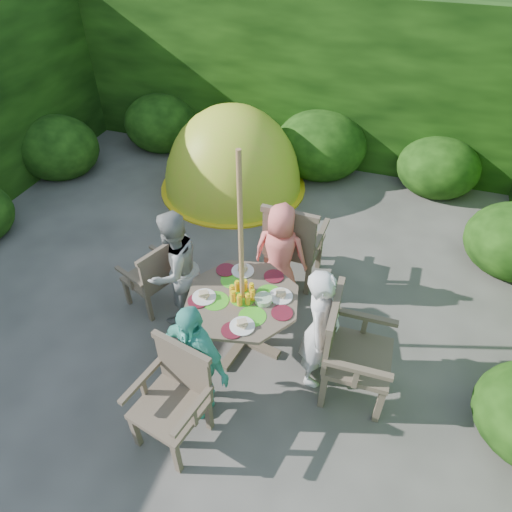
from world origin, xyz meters
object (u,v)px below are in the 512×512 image
(garden_chair_back, at_px, (293,242))
(child_back, at_px, (280,254))
(garden_chair_right, at_px, (349,349))
(child_front, at_px, (194,360))
(patio_table, at_px, (243,305))
(dome_tent, at_px, (233,187))
(child_left, at_px, (174,269))
(child_right, at_px, (320,329))
(garden_chair_front, at_px, (175,395))
(parasol_pole, at_px, (242,262))
(garden_chair_left, at_px, (153,276))

(garden_chair_back, relative_size, child_back, 0.88)
(garden_chair_right, xyz_separation_m, child_front, (-1.21, -0.57, 0.06))
(patio_table, bearing_deg, garden_chair_back, 79.15)
(garden_chair_right, bearing_deg, dome_tent, 35.31)
(garden_chair_back, relative_size, child_left, 0.80)
(child_right, bearing_deg, child_front, 126.92)
(child_left, xyz_separation_m, child_front, (0.64, -0.93, -0.04))
(garden_chair_back, bearing_deg, dome_tent, -48.75)
(patio_table, height_order, garden_chair_front, garden_chair_front)
(parasol_pole, distance_m, garden_chair_front, 1.25)
(child_front, relative_size, dome_tent, 0.49)
(child_right, bearing_deg, dome_tent, 36.19)
(garden_chair_right, xyz_separation_m, child_right, (-0.28, 0.07, 0.09))
(garden_chair_front, xyz_separation_m, child_front, (0.05, 0.29, 0.12))
(garden_chair_right, relative_size, dome_tent, 0.42)
(patio_table, relative_size, garden_chair_left, 1.57)
(garden_chair_front, bearing_deg, child_left, 128.14)
(garden_chair_front, relative_size, child_right, 0.72)
(parasol_pole, xyz_separation_m, garden_chair_left, (-1.09, 0.18, -0.65))
(patio_table, relative_size, child_back, 1.08)
(garden_chair_front, relative_size, child_left, 0.71)
(garden_chair_front, bearing_deg, parasol_pole, 92.08)
(parasol_pole, distance_m, garden_chair_back, 1.21)
(garden_chair_left, distance_m, child_front, 1.37)
(garden_chair_front, xyz_separation_m, child_back, (0.34, 1.87, 0.10))
(garden_chair_front, bearing_deg, child_front, 92.48)
(garden_chair_front, height_order, child_left, child_left)
(garden_chair_right, xyz_separation_m, child_back, (-0.92, 1.00, 0.04))
(patio_table, distance_m, garden_chair_front, 1.10)
(dome_tent, bearing_deg, child_back, -50.12)
(garden_chair_back, xyz_separation_m, child_back, (-0.06, -0.28, 0.04))
(parasol_pole, bearing_deg, child_back, 79.64)
(garden_chair_back, distance_m, garden_chair_front, 2.18)
(garden_chair_front, bearing_deg, garden_chair_left, 137.67)
(garden_chair_back, height_order, garden_chair_front, garden_chair_back)
(parasol_pole, xyz_separation_m, child_front, (-0.14, -0.79, -0.47))
(garden_chair_right, bearing_deg, garden_chair_front, 122.90)
(child_back, bearing_deg, garden_chair_left, 25.74)
(child_left, bearing_deg, child_right, 96.65)
(child_front, bearing_deg, parasol_pole, 99.58)
(patio_table, height_order, child_front, child_front)
(garden_chair_left, xyz_separation_m, garden_chair_front, (0.90, -1.26, 0.06))
(garden_chair_right, xyz_separation_m, garden_chair_back, (-0.86, 1.28, 0.00))
(garden_chair_back, xyz_separation_m, child_front, (-0.35, -1.85, 0.06))
(child_left, bearing_deg, patio_table, 96.71)
(dome_tent, bearing_deg, garden_chair_front, -69.31)
(garden_chair_right, xyz_separation_m, garden_chair_left, (-2.16, 0.40, -0.12))
(garden_chair_back, xyz_separation_m, child_right, (0.58, -1.21, 0.09))
(patio_table, bearing_deg, parasol_pole, -177.55)
(child_front, bearing_deg, child_back, 99.58)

